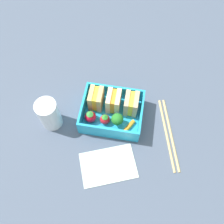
# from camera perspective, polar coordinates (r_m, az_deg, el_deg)

# --- Properties ---
(ground_plane) EXTENTS (1.20, 1.20, 0.02)m
(ground_plane) POSITION_cam_1_polar(r_m,az_deg,el_deg) (0.72, 0.00, -1.33)
(ground_plane) COLOR #475366
(bento_tray) EXTENTS (0.17, 0.13, 0.01)m
(bento_tray) POSITION_cam_1_polar(r_m,az_deg,el_deg) (0.71, 0.00, -0.77)
(bento_tray) COLOR #209BC8
(bento_tray) RESTS_ON ground_plane
(bento_rim) EXTENTS (0.17, 0.13, 0.05)m
(bento_rim) POSITION_cam_1_polar(r_m,az_deg,el_deg) (0.68, 0.00, 0.30)
(bento_rim) COLOR #209BC8
(bento_rim) RESTS_ON bento_tray
(sandwich_left) EXTENTS (0.04, 0.05, 0.06)m
(sandwich_left) POSITION_cam_1_polar(r_m,az_deg,el_deg) (0.69, -3.65, 3.05)
(sandwich_left) COLOR tan
(sandwich_left) RESTS_ON bento_tray
(sandwich_center_left) EXTENTS (0.04, 0.05, 0.06)m
(sandwich_center_left) POSITION_cam_1_polar(r_m,az_deg,el_deg) (0.69, 0.36, 2.47)
(sandwich_center_left) COLOR beige
(sandwich_center_left) RESTS_ON bento_tray
(sandwich_center) EXTENTS (0.04, 0.05, 0.06)m
(sandwich_center) POSITION_cam_1_polar(r_m,az_deg,el_deg) (0.69, 4.41, 1.87)
(sandwich_center) COLOR tan
(sandwich_center) RESTS_ON bento_tray
(strawberry_far_left) EXTENTS (0.03, 0.03, 0.04)m
(strawberry_far_left) POSITION_cam_1_polar(r_m,az_deg,el_deg) (0.68, -4.99, -1.06)
(strawberry_far_left) COLOR red
(strawberry_far_left) RESTS_ON bento_tray
(strawberry_left) EXTENTS (0.03, 0.03, 0.03)m
(strawberry_left) POSITION_cam_1_polar(r_m,az_deg,el_deg) (0.68, -1.62, -1.66)
(strawberry_left) COLOR red
(strawberry_left) RESTS_ON bento_tray
(broccoli_floret) EXTENTS (0.03, 0.03, 0.05)m
(broccoli_floret) POSITION_cam_1_polar(r_m,az_deg,el_deg) (0.67, 1.21, -1.71)
(broccoli_floret) COLOR #8FBE6A
(broccoli_floret) RESTS_ON bento_tray
(carrot_stick_far_left) EXTENTS (0.03, 0.05, 0.01)m
(carrot_stick_far_left) POSITION_cam_1_polar(r_m,az_deg,el_deg) (0.68, 3.81, -3.44)
(carrot_stick_far_left) COLOR orange
(carrot_stick_far_left) RESTS_ON bento_tray
(chopstick_pair) EXTENTS (0.07, 0.21, 0.01)m
(chopstick_pair) POSITION_cam_1_polar(r_m,az_deg,el_deg) (0.71, 12.88, -4.84)
(chopstick_pair) COLOR tan
(chopstick_pair) RESTS_ON ground_plane
(drinking_glass) EXTENTS (0.06, 0.06, 0.10)m
(drinking_glass) POSITION_cam_1_polar(r_m,az_deg,el_deg) (0.68, -14.18, -0.49)
(drinking_glass) COLOR white
(drinking_glass) RESTS_ON ground_plane
(folded_napkin) EXTENTS (0.17, 0.14, 0.00)m
(folded_napkin) POSITION_cam_1_polar(r_m,az_deg,el_deg) (0.66, -0.86, -12.08)
(folded_napkin) COLOR silver
(folded_napkin) RESTS_ON ground_plane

